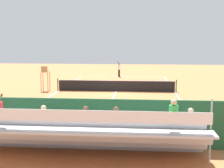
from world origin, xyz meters
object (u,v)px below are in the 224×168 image
at_px(umpire_chair, 45,76).
at_px(tennis_racket, 113,77).
at_px(equipment_bag, 131,138).
at_px(bleacher_stand, 86,133).
at_px(tennis_net, 116,86).
at_px(tennis_player, 119,68).
at_px(tennis_ball_near, 116,77).
at_px(courtside_bench, 174,130).

relative_size(umpire_chair, tennis_racket, 3.86).
xyz_separation_m(umpire_chair, equipment_bag, (-7.85, 13.34, -1.13)).
distance_m(bleacher_stand, tennis_racket, 25.95).
bearing_deg(tennis_net, tennis_player, -87.65).
height_order(bleacher_stand, tennis_ball_near, bleacher_stand).
distance_m(courtside_bench, tennis_ball_near, 23.93).
height_order(courtside_bench, tennis_ball_near, courtside_bench).
bearing_deg(tennis_racket, bleacher_stand, 92.57).
bearing_deg(tennis_ball_near, tennis_racket, -37.22).
bearing_deg(courtside_bench, tennis_racket, -79.04).
relative_size(bleacher_stand, tennis_player, 4.70).
distance_m(tennis_player, tennis_ball_near, 1.21).
xyz_separation_m(tennis_net, tennis_ball_near, (0.77, -10.27, -0.47)).
relative_size(courtside_bench, tennis_racket, 3.24).
height_order(umpire_chair, equipment_bag, umpire_chair).
relative_size(tennis_net, tennis_racket, 18.56).
distance_m(equipment_bag, tennis_ball_near, 23.79).
xyz_separation_m(equipment_bag, tennis_racket, (2.77, -23.94, -0.16)).
height_order(tennis_player, tennis_ball_near, tennis_player).
relative_size(tennis_racket, tennis_ball_near, 8.41).
relative_size(umpire_chair, tennis_ball_near, 32.42).
distance_m(bleacher_stand, courtside_bench, 4.05).
bearing_deg(bleacher_stand, tennis_racket, -87.43).
bearing_deg(tennis_net, tennis_ball_near, -85.68).
relative_size(bleacher_stand, umpire_chair, 4.23).
xyz_separation_m(tennis_net, equipment_bag, (-1.65, 13.40, -0.32)).
height_order(courtside_bench, tennis_racket, courtside_bench).
distance_m(tennis_net, tennis_racket, 10.61).
distance_m(tennis_net, bleacher_stand, 15.38).
distance_m(equipment_bag, tennis_player, 24.40).
relative_size(tennis_net, courtside_bench, 5.72).
distance_m(tennis_racket, tennis_ball_near, 0.44).
height_order(tennis_net, umpire_chair, umpire_chair).
bearing_deg(bleacher_stand, tennis_ball_near, -88.19).
bearing_deg(tennis_racket, tennis_ball_near, 142.78).
bearing_deg(umpire_chair, equipment_bag, 120.46).
relative_size(bleacher_stand, equipment_bag, 10.07).
xyz_separation_m(bleacher_stand, umpire_chair, (6.24, -15.31, 0.36)).
height_order(courtside_bench, equipment_bag, courtside_bench).
height_order(bleacher_stand, tennis_racket, bleacher_stand).
distance_m(tennis_net, umpire_chair, 6.25).
bearing_deg(courtside_bench, bleacher_stand, 31.38).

